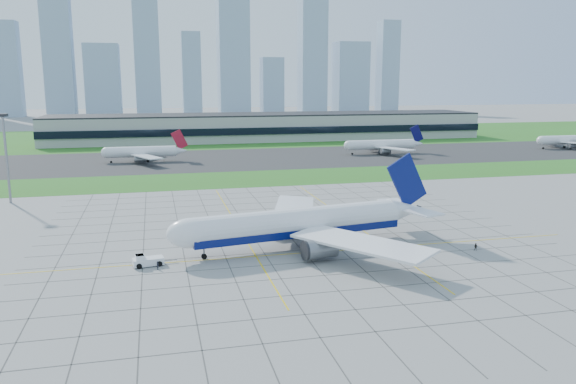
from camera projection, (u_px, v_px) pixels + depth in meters
name	position (u px, v px, depth m)	size (l,w,h in m)	color
ground	(302.00, 250.00, 116.34)	(1400.00, 1400.00, 0.00)	gray
grass_median	(238.00, 179.00, 202.25)	(700.00, 35.00, 0.04)	#2C651C
asphalt_taxiway	(220.00, 159.00, 254.75)	(700.00, 75.00, 0.04)	#383838
grass_far	(200.00, 137.00, 359.75)	(700.00, 145.00, 0.04)	#2C651C
apron_markings	(291.00, 236.00, 127.02)	(120.00, 130.00, 0.03)	#474744
terminal	(269.00, 126.00, 343.41)	(260.00, 43.00, 15.80)	#B7B7B2
light_mast	(5.00, 147.00, 159.29)	(2.50, 2.50, 25.60)	gray
city_skyline	(170.00, 59.00, 599.43)	(523.00, 32.40, 160.00)	#9AB2C9
airliner	(300.00, 224.00, 117.39)	(59.36, 59.68, 18.79)	white
pushback_tug	(147.00, 261.00, 106.16)	(8.44, 3.68, 2.32)	white
crew_near	(158.00, 265.00, 104.10)	(0.57, 0.38, 1.57)	black
crew_far	(476.00, 247.00, 115.82)	(0.77, 0.60, 1.59)	black
distant_jet_1	(143.00, 152.00, 245.63)	(34.82, 42.66, 14.08)	white
distant_jet_2	(382.00, 145.00, 273.91)	(39.08, 42.66, 14.08)	white
distant_jet_3	(565.00, 140.00, 296.72)	(33.17, 42.66, 14.08)	white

